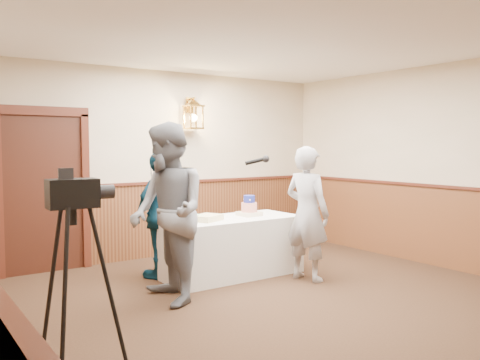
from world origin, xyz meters
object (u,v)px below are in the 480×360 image
object	(u,v)px
sheet_cake_yellow	(207,218)
baker	(307,213)
tiered_cake	(249,208)
tv_camera_rig	(75,287)
assistant_p	(162,215)
sheet_cake_green	(187,218)
display_table	(231,246)
interviewer	(168,213)

from	to	relation	value
sheet_cake_yellow	baker	xyz separation A→B (m)	(1.04, -0.69, 0.05)
tiered_cake	tv_camera_rig	world-z (taller)	tv_camera_rig
assistant_p	tv_camera_rig	bearing A→B (deg)	29.05
baker	sheet_cake_green	bearing A→B (deg)	45.37
display_table	tiered_cake	bearing A→B (deg)	4.25
tiered_cake	display_table	bearing A→B (deg)	-175.75
display_table	sheet_cake_yellow	distance (m)	0.57
tv_camera_rig	tiered_cake	bearing A→B (deg)	34.35
baker	assistant_p	bearing A→B (deg)	38.55
tiered_cake	interviewer	distance (m)	1.62
sheet_cake_yellow	baker	bearing A→B (deg)	-33.53
interviewer	baker	xyz separation A→B (m)	(1.85, -0.15, -0.13)
tiered_cake	sheet_cake_green	world-z (taller)	tiered_cake
tiered_cake	tv_camera_rig	bearing A→B (deg)	-148.54
sheet_cake_green	assistant_p	distance (m)	0.40
display_table	sheet_cake_green	distance (m)	0.74
sheet_cake_green	baker	world-z (taller)	baker
interviewer	sheet_cake_yellow	bearing A→B (deg)	130.20
sheet_cake_yellow	sheet_cake_green	distance (m)	0.25
baker	assistant_p	xyz separation A→B (m)	(-1.43, 1.16, -0.04)
display_table	tv_camera_rig	bearing A→B (deg)	-145.91
sheet_cake_yellow	sheet_cake_green	size ratio (longest dim) A/B	1.07
sheet_cake_yellow	tv_camera_rig	bearing A→B (deg)	-142.05
interviewer	assistant_p	xyz separation A→B (m)	(0.42, 1.01, -0.17)
sheet_cake_yellow	tv_camera_rig	distance (m)	2.72
display_table	sheet_cake_yellow	world-z (taller)	sheet_cake_yellow
interviewer	baker	size ratio (longest dim) A/B	1.16
display_table	assistant_p	world-z (taller)	assistant_p
interviewer	tv_camera_rig	world-z (taller)	interviewer
display_table	sheet_cake_green	size ratio (longest dim) A/B	5.45
display_table	sheet_cake_green	world-z (taller)	sheet_cake_green
assistant_p	tv_camera_rig	world-z (taller)	assistant_p
tv_camera_rig	interviewer	bearing A→B (deg)	43.40
sheet_cake_yellow	baker	distance (m)	1.24
tiered_cake	interviewer	world-z (taller)	interviewer
sheet_cake_yellow	tv_camera_rig	size ratio (longest dim) A/B	0.25
sheet_cake_yellow	display_table	bearing A→B (deg)	6.05
tiered_cake	sheet_cake_yellow	bearing A→B (deg)	-174.74
assistant_p	display_table	bearing A→B (deg)	128.98
sheet_cake_yellow	baker	world-z (taller)	baker
sheet_cake_green	assistant_p	bearing A→B (deg)	114.32
tiered_cake	tv_camera_rig	xyz separation A→B (m)	(-2.83, -1.73, -0.21)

